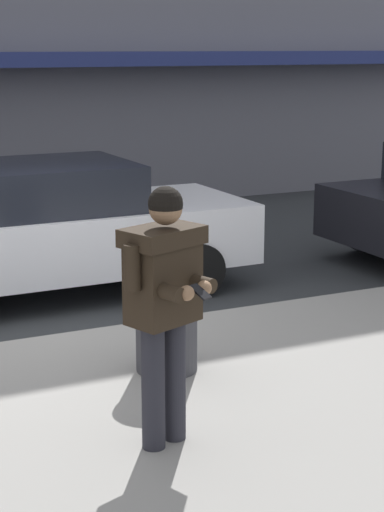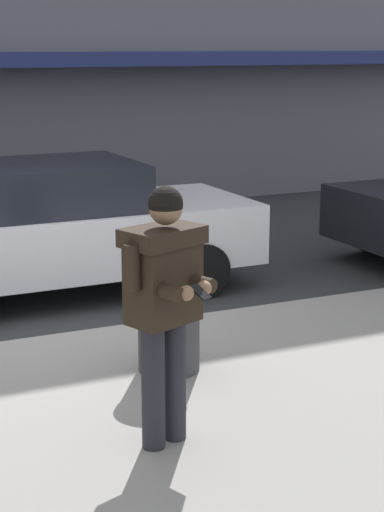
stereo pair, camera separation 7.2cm
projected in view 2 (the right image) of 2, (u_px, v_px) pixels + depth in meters
ground_plane at (39, 343)px, 8.34m from camera, size 80.00×80.00×0.00m
sidewalk at (274, 435)px, 6.21m from camera, size 32.00×5.30×0.14m
curb_paint_line at (134, 327)px, 8.79m from camera, size 28.00×0.12×0.01m
parked_sedan_mid at (57, 227)px, 9.82m from camera, size 4.52×1.98×1.54m
man_texting_on_phone at (164, 289)px, 5.67m from camera, size 0.62×0.65×1.81m
trash_bin at (169, 314)px, 7.17m from camera, size 0.55×0.55×0.98m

